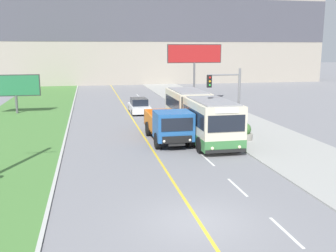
{
  "coord_description": "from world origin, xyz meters",
  "views": [
    {
      "loc": [
        -3.82,
        -13.06,
        6.31
      ],
      "look_at": [
        1.1,
        11.18,
        1.4
      ],
      "focal_mm": 42.0,
      "sensor_mm": 36.0,
      "label": 1
    }
  ],
  "objects_px": {
    "city_bus": "(199,115)",
    "billboard_small": "(15,86)",
    "car_distant": "(139,106)",
    "traffic_light_mast": "(229,96)",
    "planter_round_near": "(245,132)",
    "dump_truck": "(170,126)",
    "planter_round_second": "(225,122)",
    "billboard_large": "(194,56)"
  },
  "relations": [
    {
      "from": "traffic_light_mast",
      "to": "billboard_small",
      "type": "distance_m",
      "value": 22.67
    },
    {
      "from": "dump_truck",
      "to": "planter_round_second",
      "type": "xyz_separation_m",
      "value": [
        5.08,
        3.44,
        -0.56
      ]
    },
    {
      "from": "city_bus",
      "to": "billboard_small",
      "type": "xyz_separation_m",
      "value": [
        -14.74,
        13.16,
        1.14
      ]
    },
    {
      "from": "car_distant",
      "to": "planter_round_second",
      "type": "relative_size",
      "value": 3.5
    },
    {
      "from": "traffic_light_mast",
      "to": "billboard_large",
      "type": "bearing_deg",
      "value": 80.77
    },
    {
      "from": "car_distant",
      "to": "planter_round_second",
      "type": "bearing_deg",
      "value": -60.55
    },
    {
      "from": "traffic_light_mast",
      "to": "planter_round_near",
      "type": "bearing_deg",
      "value": 27.06
    },
    {
      "from": "dump_truck",
      "to": "billboard_small",
      "type": "xyz_separation_m",
      "value": [
        -12.21,
        15.13,
        1.51
      ]
    },
    {
      "from": "city_bus",
      "to": "dump_truck",
      "type": "bearing_deg",
      "value": -142.11
    },
    {
      "from": "city_bus",
      "to": "car_distant",
      "type": "distance_m",
      "value": 11.56
    },
    {
      "from": "city_bus",
      "to": "dump_truck",
      "type": "height_order",
      "value": "city_bus"
    },
    {
      "from": "billboard_large",
      "to": "city_bus",
      "type": "bearing_deg",
      "value": -104.22
    },
    {
      "from": "traffic_light_mast",
      "to": "billboard_small",
      "type": "relative_size",
      "value": 1.08
    },
    {
      "from": "dump_truck",
      "to": "traffic_light_mast",
      "type": "relative_size",
      "value": 1.35
    },
    {
      "from": "billboard_small",
      "to": "planter_round_near",
      "type": "relative_size",
      "value": 3.93
    },
    {
      "from": "car_distant",
      "to": "traffic_light_mast",
      "type": "xyz_separation_m",
      "value": [
        4.09,
        -14.13,
        2.55
      ]
    },
    {
      "from": "car_distant",
      "to": "traffic_light_mast",
      "type": "relative_size",
      "value": 0.85
    },
    {
      "from": "city_bus",
      "to": "car_distant",
      "type": "height_order",
      "value": "city_bus"
    },
    {
      "from": "planter_round_second",
      "to": "traffic_light_mast",
      "type": "bearing_deg",
      "value": -107.19
    },
    {
      "from": "traffic_light_mast",
      "to": "city_bus",
      "type": "bearing_deg",
      "value": 111.59
    },
    {
      "from": "dump_truck",
      "to": "planter_round_near",
      "type": "xyz_separation_m",
      "value": [
        5.23,
        -0.22,
        -0.58
      ]
    },
    {
      "from": "planter_round_second",
      "to": "car_distant",
      "type": "bearing_deg",
      "value": 119.45
    },
    {
      "from": "car_distant",
      "to": "planter_round_near",
      "type": "distance_m",
      "value": 14.48
    },
    {
      "from": "traffic_light_mast",
      "to": "car_distant",
      "type": "bearing_deg",
      "value": 106.16
    },
    {
      "from": "dump_truck",
      "to": "planter_round_near",
      "type": "bearing_deg",
      "value": -2.45
    },
    {
      "from": "traffic_light_mast",
      "to": "planter_round_near",
      "type": "relative_size",
      "value": 4.26
    },
    {
      "from": "billboard_small",
      "to": "billboard_large",
      "type": "bearing_deg",
      "value": 14.72
    },
    {
      "from": "car_distant",
      "to": "planter_round_near",
      "type": "height_order",
      "value": "car_distant"
    },
    {
      "from": "dump_truck",
      "to": "traffic_light_mast",
      "type": "distance_m",
      "value": 4.36
    },
    {
      "from": "city_bus",
      "to": "traffic_light_mast",
      "type": "distance_m",
      "value": 3.62
    },
    {
      "from": "car_distant",
      "to": "traffic_light_mast",
      "type": "height_order",
      "value": "traffic_light_mast"
    },
    {
      "from": "traffic_light_mast",
      "to": "planter_round_second",
      "type": "height_order",
      "value": "traffic_light_mast"
    },
    {
      "from": "car_distant",
      "to": "planter_round_second",
      "type": "distance_m",
      "value": 11.12
    },
    {
      "from": "planter_round_near",
      "to": "car_distant",
      "type": "bearing_deg",
      "value": 112.82
    },
    {
      "from": "billboard_large",
      "to": "dump_truck",
      "type": "bearing_deg",
      "value": -109.49
    },
    {
      "from": "planter_round_near",
      "to": "planter_round_second",
      "type": "relative_size",
      "value": 0.96
    },
    {
      "from": "car_distant",
      "to": "billboard_large",
      "type": "bearing_deg",
      "value": 43.23
    },
    {
      "from": "city_bus",
      "to": "dump_truck",
      "type": "xyz_separation_m",
      "value": [
        -2.53,
        -1.97,
        -0.37
      ]
    },
    {
      "from": "city_bus",
      "to": "billboard_small",
      "type": "bearing_deg",
      "value": 138.25
    },
    {
      "from": "dump_truck",
      "to": "planter_round_near",
      "type": "height_order",
      "value": "dump_truck"
    },
    {
      "from": "city_bus",
      "to": "planter_round_near",
      "type": "height_order",
      "value": "city_bus"
    },
    {
      "from": "planter_round_second",
      "to": "planter_round_near",
      "type": "bearing_deg",
      "value": -87.66
    }
  ]
}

